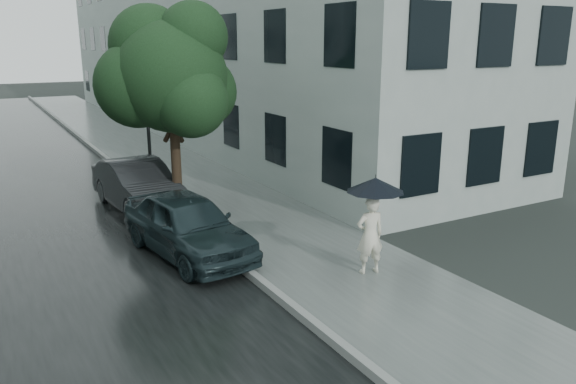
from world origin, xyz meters
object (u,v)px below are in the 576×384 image
street_tree (170,75)px  car_near (188,225)px  car_far (138,185)px  pedestrian (370,235)px  lamp_post (141,95)px

street_tree → car_near: size_ratio=1.38×
car_near → car_far: size_ratio=0.97×
pedestrian → street_tree: size_ratio=0.29×
street_tree → car_near: 4.27m
car_far → car_near: bearing=-94.4°
pedestrian → street_tree: bearing=-59.2°
car_near → lamp_post: bearing=72.6°
lamp_post → car_far: (-1.34, -4.04, -2.03)m
street_tree → car_far: bearing=127.6°
street_tree → lamp_post: bearing=83.3°
pedestrian → street_tree: street_tree is taller
pedestrian → street_tree: 6.67m
pedestrian → car_far: pedestrian is taller
pedestrian → car_far: 7.20m
street_tree → lamp_post: 5.14m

